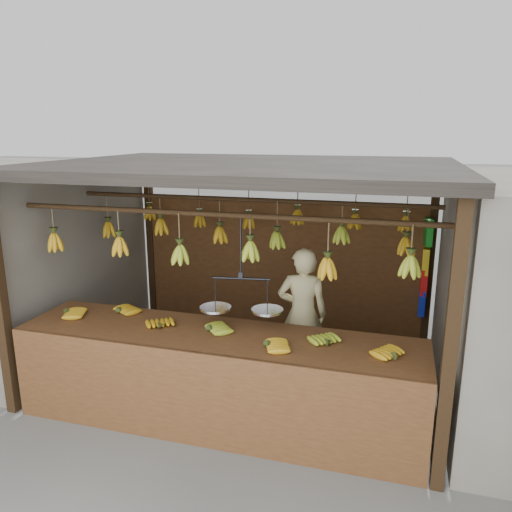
% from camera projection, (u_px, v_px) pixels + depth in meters
% --- Properties ---
extents(ground, '(80.00, 80.00, 0.00)m').
position_uv_depth(ground, '(249.00, 369.00, 5.86)').
color(ground, '#5B5B57').
extents(stall, '(4.30, 3.30, 2.40)m').
position_uv_depth(stall, '(257.00, 198.00, 5.68)').
color(stall, black).
rests_on(stall, ground).
extents(counter, '(3.80, 0.86, 0.96)m').
position_uv_depth(counter, '(212.00, 358.00, 4.53)').
color(counter, '#563319').
rests_on(counter, ground).
extents(hanging_bananas, '(3.60, 2.21, 0.39)m').
position_uv_depth(hanging_bananas, '(248.00, 234.00, 5.46)').
color(hanging_bananas, '#BB8714').
rests_on(hanging_bananas, ground).
extents(balance_scale, '(0.76, 0.36, 0.89)m').
position_uv_depth(balance_scale, '(241.00, 305.00, 4.58)').
color(balance_scale, black).
rests_on(balance_scale, ground).
extents(vendor, '(0.61, 0.45, 1.51)m').
position_uv_depth(vendor, '(302.00, 314.00, 5.50)').
color(vendor, beige).
rests_on(vendor, ground).
extents(bag_bundles, '(0.08, 0.26, 1.26)m').
position_uv_depth(bag_bundles, '(425.00, 269.00, 6.34)').
color(bag_bundles, '#199926').
rests_on(bag_bundles, ground).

